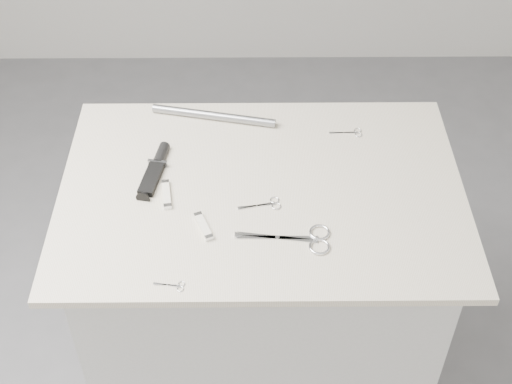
{
  "coord_description": "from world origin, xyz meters",
  "views": [
    {
      "loc": [
        -0.02,
        -1.28,
        2.13
      ],
      "look_at": [
        -0.01,
        -0.01,
        0.92
      ],
      "focal_mm": 50.0,
      "sensor_mm": 36.0,
      "label": 1
    }
  ],
  "objects_px": {
    "sheathed_knife": "(156,168)",
    "embroidery_scissors_b": "(351,133)",
    "tiny_scissors": "(174,286)",
    "metal_rail": "(214,116)",
    "pocket_knife_b": "(166,194)",
    "pocket_knife_a": "(203,226)",
    "plinth": "(261,305)",
    "embroidery_scissors_a": "(267,204)",
    "large_shears": "(304,239)"
  },
  "relations": [
    {
      "from": "plinth",
      "to": "pocket_knife_b",
      "type": "relative_size",
      "value": 9.2
    },
    {
      "from": "large_shears",
      "to": "pocket_knife_a",
      "type": "height_order",
      "value": "pocket_knife_a"
    },
    {
      "from": "tiny_scissors",
      "to": "pocket_knife_a",
      "type": "relative_size",
      "value": 0.77
    },
    {
      "from": "plinth",
      "to": "embroidery_scissors_a",
      "type": "xyz_separation_m",
      "value": [
        0.01,
        -0.06,
        0.47
      ]
    },
    {
      "from": "large_shears",
      "to": "pocket_knife_b",
      "type": "height_order",
      "value": "pocket_knife_b"
    },
    {
      "from": "sheathed_knife",
      "to": "metal_rail",
      "type": "bearing_deg",
      "value": -23.27
    },
    {
      "from": "embroidery_scissors_b",
      "to": "pocket_knife_a",
      "type": "relative_size",
      "value": 0.98
    },
    {
      "from": "plinth",
      "to": "pocket_knife_a",
      "type": "bearing_deg",
      "value": -135.63
    },
    {
      "from": "large_shears",
      "to": "tiny_scissors",
      "type": "xyz_separation_m",
      "value": [
        -0.29,
        -0.13,
        -0.0
      ]
    },
    {
      "from": "plinth",
      "to": "pocket_knife_a",
      "type": "distance_m",
      "value": 0.51
    },
    {
      "from": "embroidery_scissors_a",
      "to": "pocket_knife_b",
      "type": "xyz_separation_m",
      "value": [
        -0.24,
        0.03,
        0.0
      ]
    },
    {
      "from": "large_shears",
      "to": "pocket_knife_a",
      "type": "distance_m",
      "value": 0.24
    },
    {
      "from": "embroidery_scissors_a",
      "to": "pocket_knife_b",
      "type": "relative_size",
      "value": 1.07
    },
    {
      "from": "plinth",
      "to": "large_shears",
      "type": "xyz_separation_m",
      "value": [
        0.1,
        -0.17,
        0.47
      ]
    },
    {
      "from": "embroidery_scissors_a",
      "to": "tiny_scissors",
      "type": "height_order",
      "value": "same"
    },
    {
      "from": "embroidery_scissors_a",
      "to": "metal_rail",
      "type": "distance_m",
      "value": 0.37
    },
    {
      "from": "tiny_scissors",
      "to": "plinth",
      "type": "bearing_deg",
      "value": 65.42
    },
    {
      "from": "plinth",
      "to": "tiny_scissors",
      "type": "xyz_separation_m",
      "value": [
        -0.19,
        -0.31,
        0.47
      ]
    },
    {
      "from": "embroidery_scissors_a",
      "to": "metal_rail",
      "type": "bearing_deg",
      "value": 101.83
    },
    {
      "from": "embroidery_scissors_a",
      "to": "tiny_scissors",
      "type": "bearing_deg",
      "value": -140.27
    },
    {
      "from": "large_shears",
      "to": "embroidery_scissors_a",
      "type": "bearing_deg",
      "value": 131.39
    },
    {
      "from": "plinth",
      "to": "sheathed_knife",
      "type": "bearing_deg",
      "value": 165.44
    },
    {
      "from": "pocket_knife_a",
      "to": "pocket_knife_b",
      "type": "relative_size",
      "value": 0.91
    },
    {
      "from": "tiny_scissors",
      "to": "pocket_knife_b",
      "type": "relative_size",
      "value": 0.7
    },
    {
      "from": "pocket_knife_b",
      "to": "pocket_knife_a",
      "type": "bearing_deg",
      "value": -146.98
    },
    {
      "from": "sheathed_knife",
      "to": "large_shears",
      "type": "bearing_deg",
      "value": -113.4
    },
    {
      "from": "pocket_knife_a",
      "to": "sheathed_knife",
      "type": "bearing_deg",
      "value": 10.48
    },
    {
      "from": "sheathed_knife",
      "to": "embroidery_scissors_a",
      "type": "bearing_deg",
      "value": -104.48
    },
    {
      "from": "tiny_scissors",
      "to": "pocket_knife_b",
      "type": "xyz_separation_m",
      "value": [
        -0.04,
        0.28,
        0.0
      ]
    },
    {
      "from": "large_shears",
      "to": "embroidery_scissors_b",
      "type": "height_order",
      "value": "large_shears"
    },
    {
      "from": "pocket_knife_a",
      "to": "pocket_knife_b",
      "type": "xyz_separation_m",
      "value": [
        -0.1,
        0.11,
        0.0
      ]
    },
    {
      "from": "metal_rail",
      "to": "pocket_knife_a",
      "type": "bearing_deg",
      "value": -91.27
    },
    {
      "from": "embroidery_scissors_a",
      "to": "plinth",
      "type": "bearing_deg",
      "value": 89.56
    },
    {
      "from": "embroidery_scissors_b",
      "to": "sheathed_knife",
      "type": "bearing_deg",
      "value": -164.99
    },
    {
      "from": "tiny_scissors",
      "to": "sheathed_knife",
      "type": "relative_size",
      "value": 0.36
    },
    {
      "from": "tiny_scissors",
      "to": "pocket_knife_a",
      "type": "height_order",
      "value": "pocket_knife_a"
    },
    {
      "from": "plinth",
      "to": "embroidery_scissors_b",
      "type": "bearing_deg",
      "value": 41.35
    },
    {
      "from": "pocket_knife_b",
      "to": "metal_rail",
      "type": "relative_size",
      "value": 0.28
    },
    {
      "from": "pocket_knife_b",
      "to": "plinth",
      "type": "bearing_deg",
      "value": -91.81
    },
    {
      "from": "sheathed_knife",
      "to": "plinth",
      "type": "bearing_deg",
      "value": -94.15
    },
    {
      "from": "large_shears",
      "to": "sheathed_knife",
      "type": "xyz_separation_m",
      "value": [
        -0.36,
        0.24,
        0.0
      ]
    },
    {
      "from": "plinth",
      "to": "embroidery_scissors_b",
      "type": "relative_size",
      "value": 10.29
    },
    {
      "from": "tiny_scissors",
      "to": "metal_rail",
      "type": "bearing_deg",
      "value": 91.34
    },
    {
      "from": "tiny_scissors",
      "to": "pocket_knife_a",
      "type": "distance_m",
      "value": 0.18
    },
    {
      "from": "sheathed_knife",
      "to": "embroidery_scissors_b",
      "type": "bearing_deg",
      "value": -63.84
    },
    {
      "from": "plinth",
      "to": "pocket_knife_b",
      "type": "height_order",
      "value": "pocket_knife_b"
    },
    {
      "from": "large_shears",
      "to": "metal_rail",
      "type": "relative_size",
      "value": 0.63
    },
    {
      "from": "embroidery_scissors_a",
      "to": "pocket_knife_a",
      "type": "bearing_deg",
      "value": -163.73
    },
    {
      "from": "tiny_scissors",
      "to": "pocket_knife_a",
      "type": "xyz_separation_m",
      "value": [
        0.06,
        0.17,
        0.0
      ]
    },
    {
      "from": "metal_rail",
      "to": "embroidery_scissors_a",
      "type": "bearing_deg",
      "value": -67.58
    }
  ]
}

